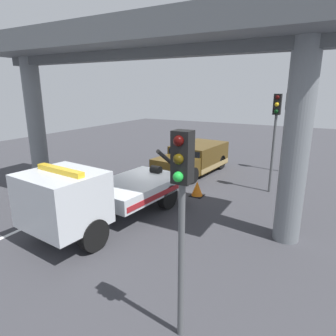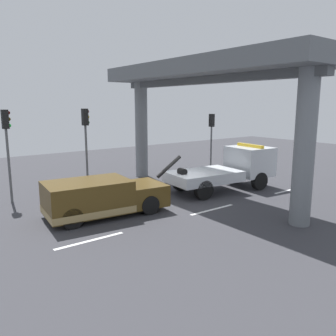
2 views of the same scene
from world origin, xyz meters
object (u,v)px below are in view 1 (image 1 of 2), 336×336
at_px(tow_truck_white, 98,194).
at_px(traffic_light_mid, 182,194).
at_px(traffic_cone_orange, 197,189).
at_px(traffic_light_far, 276,122).
at_px(towed_van_green, 194,159).
at_px(traffic_light_near, 288,115).

xyz_separation_m(tow_truck_white, traffic_light_mid, (2.89, 4.59, 1.76)).
relative_size(traffic_light_mid, traffic_cone_orange, 5.82).
bearing_deg(tow_truck_white, traffic_light_far, 145.26).
relative_size(towed_van_green, traffic_cone_orange, 7.73).
xyz_separation_m(traffic_light_far, traffic_light_mid, (9.50, 0.00, -0.31)).
distance_m(traffic_light_far, traffic_cone_orange, 4.59).
distance_m(tow_truck_white, traffic_light_far, 8.31).
bearing_deg(traffic_light_far, tow_truck_white, -34.74).
height_order(traffic_light_near, traffic_light_mid, traffic_light_near).
bearing_deg(traffic_light_mid, towed_van_green, -157.61).
height_order(towed_van_green, traffic_light_near, traffic_light_near).
xyz_separation_m(traffic_light_far, traffic_cone_orange, (2.15, -2.78, -2.95)).
relative_size(towed_van_green, traffic_light_near, 1.20).
xyz_separation_m(traffic_light_near, traffic_light_far, (4.00, 0.00, 0.01)).
bearing_deg(tow_truck_white, towed_van_green, 179.39).
height_order(traffic_light_near, traffic_cone_orange, traffic_light_near).
bearing_deg(tow_truck_white, traffic_cone_orange, 157.94).
height_order(towed_van_green, traffic_cone_orange, towed_van_green).
xyz_separation_m(tow_truck_white, traffic_light_near, (-10.61, 4.59, 2.07)).
bearing_deg(traffic_cone_orange, traffic_light_far, 127.78).
distance_m(traffic_light_near, traffic_light_far, 4.00).
relative_size(tow_truck_white, towed_van_green, 1.36).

